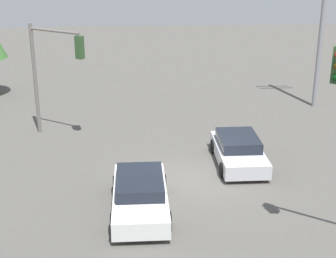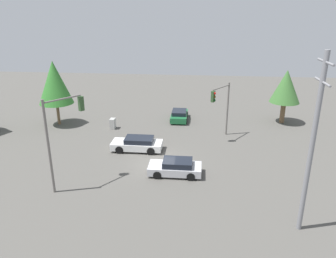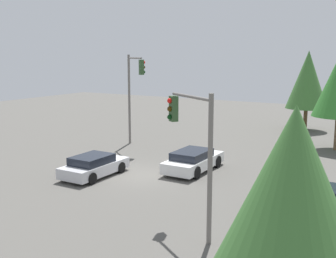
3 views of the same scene
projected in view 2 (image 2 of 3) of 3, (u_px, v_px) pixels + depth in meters
ground_plane at (160, 162)px, 28.15m from camera, size 80.00×80.00×0.00m
sedan_silver at (176, 167)px, 25.87m from camera, size 2.02×4.17×1.24m
sedan_green at (179, 115)px, 38.60m from camera, size 4.06×1.97×1.24m
sedan_white at (137, 144)px, 30.31m from camera, size 2.05×4.66×1.27m
traffic_signal_main at (61, 128)px, 22.74m from camera, size 2.62×1.99×6.87m
traffic_signal_cross at (222, 102)px, 32.18m from camera, size 2.75×1.93×5.54m
utility_pole_tall at (312, 143)px, 17.72m from camera, size 2.20×0.28×10.50m
electrical_cabinet at (113, 124)px, 35.88m from camera, size 0.81×0.53×1.14m
tree_corner at (286, 87)px, 36.56m from camera, size 3.34×3.34×6.10m
tree_right at (55, 83)px, 35.80m from camera, size 3.73×3.73×7.19m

